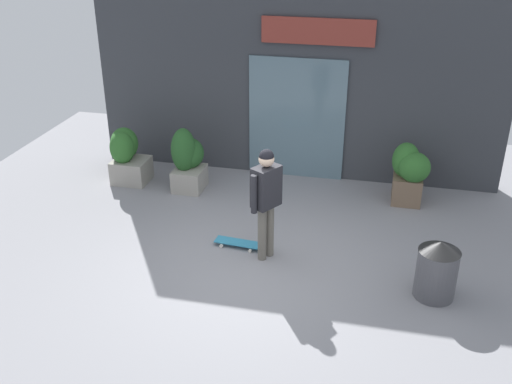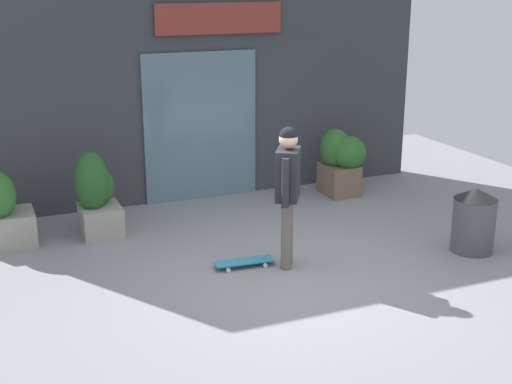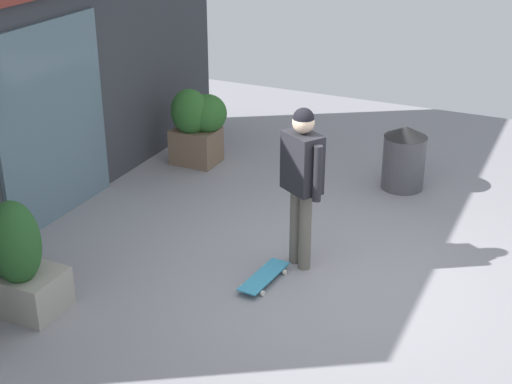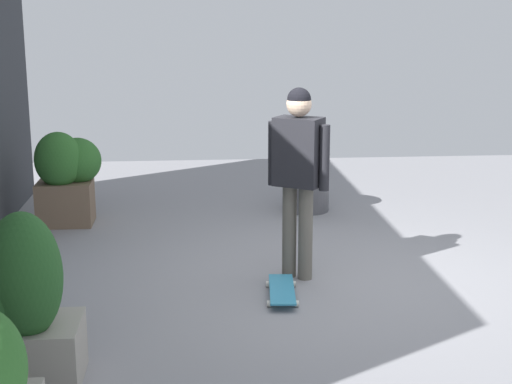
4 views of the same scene
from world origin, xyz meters
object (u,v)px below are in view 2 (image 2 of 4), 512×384
(planter_box_mid, at_px, (0,207))
(skateboard, at_px, (244,262))
(planter_box_left, at_px, (341,160))
(trash_bin, at_px, (474,220))
(planter_box_right, at_px, (95,194))
(skateboarder, at_px, (288,183))

(planter_box_mid, bearing_deg, skateboard, -35.41)
(planter_box_left, height_order, trash_bin, planter_box_left)
(skateboard, xyz_separation_m, planter_box_mid, (-2.67, 1.90, 0.47))
(planter_box_right, bearing_deg, skateboard, -52.28)
(skateboarder, bearing_deg, trash_bin, -159.09)
(skateboard, bearing_deg, planter_box_left, -134.80)
(skateboarder, relative_size, planter_box_right, 1.48)
(planter_box_right, bearing_deg, planter_box_left, 4.33)
(skateboarder, bearing_deg, planter_box_mid, -2.06)
(planter_box_left, bearing_deg, trash_bin, -82.53)
(skateboarder, height_order, trash_bin, skateboarder)
(planter_box_left, height_order, planter_box_mid, planter_box_left)
(planter_box_mid, height_order, trash_bin, planter_box_mid)
(skateboard, relative_size, planter_box_left, 0.69)
(skateboarder, xyz_separation_m, trash_bin, (2.43, -0.46, -0.65))
(skateboard, distance_m, planter_box_right, 2.41)
(planter_box_right, distance_m, planter_box_mid, 1.23)
(planter_box_right, distance_m, trash_bin, 5.03)
(planter_box_mid, bearing_deg, skateboarder, -33.60)
(skateboard, bearing_deg, planter_box_right, -47.50)
(planter_box_mid, bearing_deg, planter_box_right, -1.61)
(planter_box_right, bearing_deg, trash_bin, -30.03)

